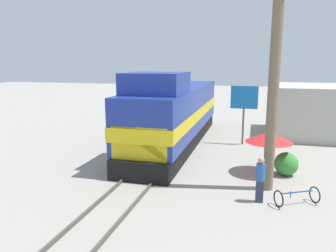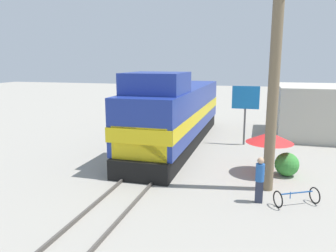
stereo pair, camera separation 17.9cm
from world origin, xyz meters
name	(u,v)px [view 1 (the left image)]	position (x,y,z in m)	size (l,w,h in m)	color
ground_plane	(157,163)	(0.00, 0.00, 0.00)	(120.00, 120.00, 0.00)	gray
rail_near	(145,161)	(-0.72, 0.00, 0.07)	(0.08, 29.72, 0.15)	#4C4742
rail_far	(170,163)	(0.72, 0.00, 0.07)	(0.08, 29.72, 0.15)	#4C4742
locomotive	(175,115)	(0.00, 3.96, 2.07)	(3.22, 15.27, 4.91)	black
utility_pole	(275,64)	(5.72, -2.32, 5.34)	(1.80, 0.45, 10.59)	#726047
vendor_umbrella	(269,137)	(5.76, -0.20, 1.85)	(2.28, 2.28, 2.10)	#4C4C4C
billboard_sign	(244,102)	(4.33, 5.46, 2.88)	(1.76, 0.12, 3.90)	#595959
shrub_cluster	(286,164)	(6.63, -0.25, 0.57)	(1.14, 1.14, 1.14)	#388C38
person_bystander	(260,178)	(5.36, -3.80, 1.01)	(0.34, 0.34, 1.84)	#2D3347
bicycle	(297,196)	(6.76, -3.70, 0.34)	(1.76, 1.37, 0.65)	black
building_block_distant	(315,110)	(9.38, 9.82, 1.87)	(5.69, 6.78, 3.73)	#B7B2A3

